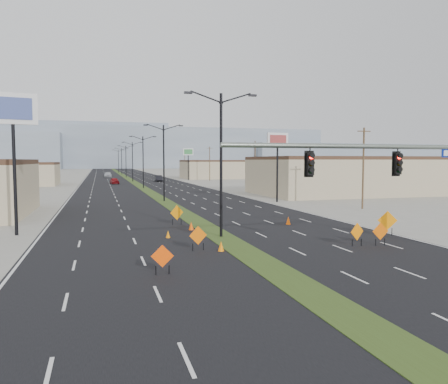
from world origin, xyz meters
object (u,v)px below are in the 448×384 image
object	(u,v)px
streetlight_2	(143,160)
pole_sign_east_near	(278,146)
construction_sign_3	(357,233)
construction_sign_4	(380,232)
cone_2	(288,221)
construction_sign_5	(387,221)
streetlight_0	(221,160)
signal_mast	(427,172)
car_left	(114,181)
streetlight_4	(126,160)
car_mid	(159,178)
cone_0	(168,234)
cone_1	(221,246)
streetlight_6	(118,160)
construction_sign_1	(198,236)
construction_sign_0	(162,257)
pole_sign_east_far	(188,154)
streetlight_3	(132,160)
streetlight_5	(122,160)
streetlight_1	(164,160)
cone_3	(191,226)
pole_sign_west	(13,119)
car_far	(108,175)

from	to	relation	value
streetlight_2	pole_sign_east_near	xyz separation A→B (m)	(14.00, -32.90, 1.84)
streetlight_2	construction_sign_3	size ratio (longest dim) A/B	6.73
construction_sign_4	cone_2	xyz separation A→B (m)	(-1.80, 9.98, -0.53)
construction_sign_5	streetlight_0	bearing A→B (deg)	-170.99
signal_mast	streetlight_2	bearing A→B (deg)	97.39
car_left	streetlight_2	bearing A→B (deg)	-81.31
streetlight_4	construction_sign_5	distance (m)	115.53
streetlight_2	streetlight_4	bearing A→B (deg)	90.00
car_left	car_mid	xyz separation A→B (m)	(11.29, 9.29, 0.07)
construction_sign_4	cone_0	bearing A→B (deg)	154.52
streetlight_0	cone_1	bearing A→B (deg)	-105.65
streetlight_6	construction_sign_5	world-z (taller)	streetlight_6
streetlight_0	construction_sign_1	size ratio (longest dim) A/B	6.74
signal_mast	construction_sign_0	xyz separation A→B (m)	(-13.94, 1.00, -3.96)
pole_sign_east_far	streetlight_3	bearing A→B (deg)	-159.77
car_left	construction_sign_1	bearing A→B (deg)	-95.40
streetlight_0	pole_sign_east_far	xyz separation A→B (m)	(15.19, 87.80, 1.61)
car_left	cone_0	world-z (taller)	car_left
cone_1	streetlight_5	bearing A→B (deg)	89.48
streetlight_1	cone_1	size ratio (longest dim) A/B	16.15
construction_sign_3	pole_sign_east_near	bearing A→B (deg)	60.40
streetlight_1	streetlight_0	bearing A→B (deg)	-90.00
signal_mast	streetlight_4	distance (m)	122.30
cone_2	cone_3	distance (m)	8.47
cone_1	pole_sign_east_near	xyz separation A→B (m)	(15.31, 27.78, 6.95)
cone_0	cone_1	bearing A→B (deg)	-66.31
construction_sign_1	cone_1	size ratio (longest dim) A/B	2.40
streetlight_3	cone_3	distance (m)	80.58
streetlight_0	construction_sign_0	distance (m)	11.45
construction_sign_0	construction_sign_4	bearing A→B (deg)	22.26
construction_sign_4	cone_0	distance (m)	14.07
streetlight_1	construction_sign_4	size ratio (longest dim) A/B	6.76
streetlight_5	cone_2	bearing A→B (deg)	-87.03
streetlight_4	car_mid	size ratio (longest dim) A/B	2.09
streetlight_2	car_left	world-z (taller)	streetlight_2
streetlight_6	construction_sign_4	bearing A→B (deg)	-87.09
car_left	construction_sign_5	bearing A→B (deg)	-84.97
streetlight_6	streetlight_4	bearing A→B (deg)	-90.00
pole_sign_west	construction_sign_1	bearing A→B (deg)	-49.91
cone_2	pole_sign_east_near	bearing A→B (deg)	69.79
car_mid	car_far	bearing A→B (deg)	115.02
cone_3	pole_sign_east_far	distance (m)	86.08
streetlight_6	cone_1	xyz separation A→B (m)	(-1.31, -172.68, -5.11)
streetlight_0	cone_1	distance (m)	7.05
streetlight_0	streetlight_3	world-z (taller)	same
cone_1	construction_sign_4	bearing A→B (deg)	-6.19
streetlight_4	construction_sign_4	world-z (taller)	streetlight_4
streetlight_5	construction_sign_0	world-z (taller)	streetlight_5
streetlight_1	pole_sign_east_far	distance (m)	61.72
streetlight_4	construction_sign_3	xyz separation A→B (m)	(7.33, -117.52, -4.55)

